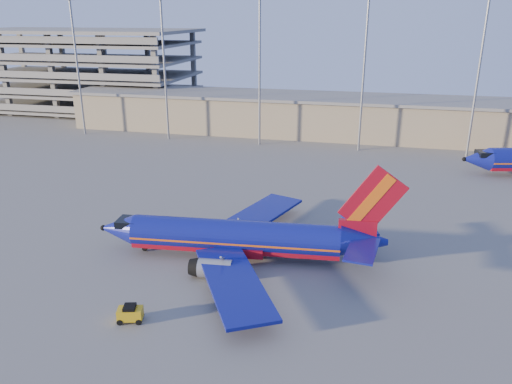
% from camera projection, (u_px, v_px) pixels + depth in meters
% --- Properties ---
extents(ground, '(220.00, 220.00, 0.00)m').
position_uv_depth(ground, '(213.00, 239.00, 59.38)').
color(ground, slate).
rests_on(ground, ground).
extents(terminal_building, '(122.00, 16.00, 8.50)m').
position_uv_depth(terminal_building, '(339.00, 116.00, 108.81)').
color(terminal_building, gray).
rests_on(terminal_building, ground).
extents(parking_garage, '(62.00, 32.00, 21.40)m').
position_uv_depth(parking_garage, '(81.00, 66.00, 136.83)').
color(parking_garage, slate).
rests_on(parking_garage, ground).
extents(light_mast_row, '(101.60, 1.60, 28.65)m').
position_uv_depth(light_mast_row, '(311.00, 57.00, 94.46)').
color(light_mast_row, gray).
rests_on(light_mast_row, ground).
extents(aircraft_main, '(33.13, 31.75, 11.22)m').
position_uv_depth(aircraft_main, '(242.00, 238.00, 54.17)').
color(aircraft_main, navy).
rests_on(aircraft_main, ground).
extents(baggage_tug, '(2.42, 1.82, 1.55)m').
position_uv_depth(baggage_tug, '(130.00, 313.00, 43.31)').
color(baggage_tug, gold).
rests_on(baggage_tug, ground).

